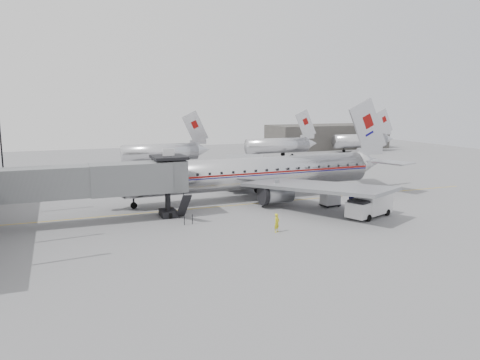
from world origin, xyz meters
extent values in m
plane|color=slate|center=(0.00, 0.00, 0.00)|extent=(160.00, 160.00, 0.00)
cube|color=#3B3936|center=(45.00, 60.00, 3.00)|extent=(30.00, 12.00, 6.00)
cube|color=gold|center=(3.00, 6.00, 0.01)|extent=(60.00, 0.15, 0.01)
cube|color=#5B5E60|center=(-22.00, 3.60, 4.30)|extent=(12.00, 2.80, 3.00)
cube|color=#5B5E60|center=(-13.00, 3.60, 4.30)|extent=(8.00, 3.00, 3.10)
cube|color=#5B5E60|center=(-9.00, 4.00, 4.30)|extent=(3.20, 3.60, 3.20)
cube|color=black|center=(-9.00, 4.00, 6.20)|extent=(3.40, 3.80, 0.30)
cube|color=white|center=(-9.00, 4.00, 6.70)|extent=(1.20, 0.15, 0.80)
cylinder|color=black|center=(-9.30, 3.60, 1.40)|extent=(0.56, 0.56, 2.80)
cube|color=black|center=(-9.30, 3.60, 0.35)|extent=(1.60, 2.20, 0.70)
cylinder|color=black|center=(-9.30, 2.60, 0.30)|extent=(0.30, 0.60, 0.60)
cylinder|color=black|center=(-9.30, 4.60, 0.30)|extent=(0.30, 0.60, 0.60)
cube|color=black|center=(-8.20, 1.30, 1.50)|extent=(0.90, 3.20, 2.90)
cylinder|color=black|center=(-27.50, 34.00, 7.50)|extent=(0.24, 0.24, 15.00)
cylinder|color=silver|center=(-2.00, 42.00, 2.60)|extent=(14.00, 3.20, 3.20)
cube|color=silver|center=(4.80, 42.00, 7.00)|extent=(5.17, 0.26, 6.52)
cylinder|color=black|center=(-6.50, 42.00, 0.50)|extent=(0.24, 0.24, 1.00)
cylinder|color=silver|center=(24.00, 46.00, 2.60)|extent=(14.00, 3.20, 3.20)
cube|color=silver|center=(30.80, 46.00, 7.00)|extent=(5.17, 0.26, 6.52)
cylinder|color=black|center=(19.50, 46.00, 0.50)|extent=(0.24, 0.24, 1.00)
cylinder|color=silver|center=(48.00, 50.00, 2.60)|extent=(14.00, 3.20, 3.20)
cube|color=silver|center=(54.80, 50.00, 7.00)|extent=(5.17, 0.26, 6.52)
cylinder|color=black|center=(43.50, 50.00, 0.50)|extent=(0.24, 0.24, 1.00)
cylinder|color=silver|center=(2.59, 9.00, 3.15)|extent=(31.64, 4.93, 3.89)
cone|color=silver|center=(-14.74, 8.43, 3.15)|extent=(3.28, 3.99, 3.89)
cone|color=silver|center=(20.24, 9.58, 3.57)|extent=(4.32, 3.83, 3.69)
cube|color=maroon|center=(2.59, 9.00, 3.42)|extent=(31.65, 4.98, 0.19)
cube|color=#110B64|center=(2.59, 9.00, 3.17)|extent=(31.65, 4.98, 0.11)
cube|color=silver|center=(19.93, 9.57, 8.41)|extent=(6.46, 0.53, 8.08)
cube|color=gray|center=(5.43, 18.56, 2.84)|extent=(11.68, 17.75, 1.25)
cube|color=gray|center=(6.06, -0.35, 2.84)|extent=(12.54, 17.65, 1.25)
cylinder|color=gray|center=(2.94, 14.48, 1.52)|extent=(3.64, 2.32, 2.21)
cylinder|color=gray|center=(3.30, 3.55, 1.52)|extent=(3.64, 2.32, 2.21)
cylinder|color=black|center=(-12.11, 8.51, 0.68)|extent=(0.21, 0.21, 1.37)
cylinder|color=black|center=(4.60, 11.80, 0.74)|extent=(0.27, 0.27, 1.47)
cylinder|color=black|center=(4.60, 11.80, 0.47)|extent=(1.06, 0.40, 1.05)
cylinder|color=black|center=(4.78, 6.34, 0.74)|extent=(0.27, 0.27, 1.47)
cylinder|color=black|center=(4.78, 6.34, 0.47)|extent=(1.06, 0.40, 1.05)
cube|color=silver|center=(10.94, -4.05, 1.50)|extent=(4.53, 3.49, 2.33)
cube|color=silver|center=(8.34, -5.03, 1.06)|extent=(2.41, 2.60, 1.56)
cube|color=black|center=(8.34, -5.03, 1.72)|extent=(1.91, 2.24, 0.67)
cylinder|color=black|center=(9.01, -5.85, 0.36)|extent=(0.76, 0.51, 0.71)
cylinder|color=black|center=(8.30, -3.98, 0.36)|extent=(0.76, 0.51, 0.71)
cylinder|color=black|center=(12.34, -4.59, 0.36)|extent=(0.76, 0.51, 0.71)
cylinder|color=black|center=(11.63, -2.72, 0.36)|extent=(0.76, 0.51, 0.71)
cube|color=black|center=(11.38, -1.19, 1.00)|extent=(2.38, 1.98, 1.47)
cube|color=black|center=(11.38, -1.19, 0.21)|extent=(2.51, 2.11, 0.13)
cylinder|color=black|center=(10.69, -1.98, 0.16)|extent=(0.33, 0.19, 0.31)
cylinder|color=black|center=(12.33, -1.63, 0.16)|extent=(0.33, 0.19, 0.31)
cylinder|color=black|center=(10.42, -0.75, 0.16)|extent=(0.33, 0.19, 0.31)
cylinder|color=black|center=(12.06, -0.40, 0.16)|extent=(0.33, 0.19, 0.31)
cube|color=silver|center=(9.11, 1.44, 0.91)|extent=(2.05, 1.61, 1.35)
cube|color=black|center=(9.11, 1.44, 0.19)|extent=(2.15, 1.71, 0.12)
cylinder|color=black|center=(8.39, 0.80, 0.14)|extent=(0.30, 0.14, 0.29)
cylinder|color=black|center=(9.93, 0.94, 0.14)|extent=(0.30, 0.14, 0.29)
cylinder|color=black|center=(8.29, 1.95, 0.14)|extent=(0.30, 0.14, 0.29)
cylinder|color=black|center=(9.82, 2.09, 0.14)|extent=(0.30, 0.14, 0.29)
imported|color=gold|center=(-1.30, -6.00, 0.88)|extent=(0.77, 0.69, 1.76)
camera|label=1|loc=(-19.76, -43.67, 11.96)|focal=35.00mm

